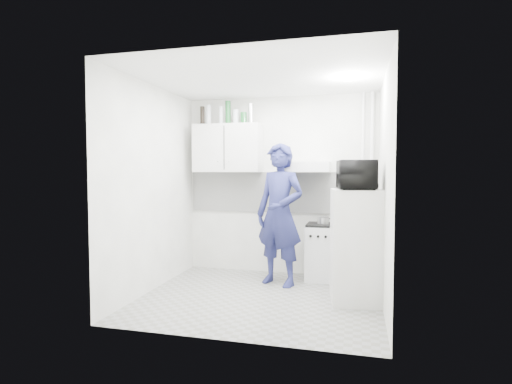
# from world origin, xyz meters

# --- Properties ---
(floor) EXTENTS (2.80, 2.80, 0.00)m
(floor) POSITION_xyz_m (0.00, 0.00, 0.00)
(floor) COLOR gray
(floor) RESTS_ON ground
(ceiling) EXTENTS (2.80, 2.80, 0.00)m
(ceiling) POSITION_xyz_m (0.00, 0.00, 2.60)
(ceiling) COLOR white
(ceiling) RESTS_ON wall_back
(wall_back) EXTENTS (2.80, 0.00, 2.80)m
(wall_back) POSITION_xyz_m (0.00, 1.25, 1.30)
(wall_back) COLOR white
(wall_back) RESTS_ON floor
(wall_left) EXTENTS (0.00, 2.60, 2.60)m
(wall_left) POSITION_xyz_m (-1.40, 0.00, 1.30)
(wall_left) COLOR white
(wall_left) RESTS_ON floor
(wall_right) EXTENTS (0.00, 2.60, 2.60)m
(wall_right) POSITION_xyz_m (1.40, 0.00, 1.30)
(wall_right) COLOR white
(wall_right) RESTS_ON floor
(person) EXTENTS (0.80, 0.67, 1.88)m
(person) POSITION_xyz_m (0.12, 0.62, 0.94)
(person) COLOR navy
(person) RESTS_ON floor
(stove) EXTENTS (0.47, 0.47, 0.76)m
(stove) POSITION_xyz_m (0.66, 1.00, 0.38)
(stove) COLOR silver
(stove) RESTS_ON floor
(fridge) EXTENTS (0.61, 0.61, 1.31)m
(fridge) POSITION_xyz_m (1.10, 0.13, 0.65)
(fridge) COLOR white
(fridge) RESTS_ON floor
(stove_top) EXTENTS (0.45, 0.45, 0.03)m
(stove_top) POSITION_xyz_m (0.66, 1.00, 0.77)
(stove_top) COLOR black
(stove_top) RESTS_ON stove
(saucepan) EXTENTS (0.16, 0.16, 0.09)m
(saucepan) POSITION_xyz_m (0.66, 1.01, 0.83)
(saucepan) COLOR silver
(saucepan) RESTS_ON stove_top
(microwave) EXTENTS (0.65, 0.48, 0.33)m
(microwave) POSITION_xyz_m (1.10, 0.13, 1.47)
(microwave) COLOR black
(microwave) RESTS_ON fridge
(bottle_a) EXTENTS (0.06, 0.06, 0.28)m
(bottle_a) POSITION_xyz_m (-1.15, 1.07, 2.34)
(bottle_a) COLOR black
(bottle_a) RESTS_ON upper_cabinet
(bottle_b) EXTENTS (0.08, 0.08, 0.30)m
(bottle_b) POSITION_xyz_m (-1.05, 1.07, 2.35)
(bottle_b) COLOR #B2B7BC
(bottle_b) RESTS_ON upper_cabinet
(bottle_c) EXTENTS (0.06, 0.06, 0.26)m
(bottle_c) POSITION_xyz_m (-0.85, 1.07, 2.33)
(bottle_c) COLOR #B2B7BC
(bottle_c) RESTS_ON upper_cabinet
(bottle_d) EXTENTS (0.08, 0.08, 0.34)m
(bottle_d) POSITION_xyz_m (-0.75, 1.07, 2.37)
(bottle_d) COLOR #144C1E
(bottle_d) RESTS_ON upper_cabinet
(canister_a) EXTENTS (0.09, 0.09, 0.21)m
(canister_a) POSITION_xyz_m (-0.63, 1.07, 2.31)
(canister_a) COLOR #B2B7BC
(canister_a) RESTS_ON upper_cabinet
(canister_b) EXTENTS (0.09, 0.09, 0.17)m
(canister_b) POSITION_xyz_m (-0.51, 1.07, 2.28)
(canister_b) COLOR #144C1E
(canister_b) RESTS_ON upper_cabinet
(bottle_e) EXTENTS (0.07, 0.07, 0.29)m
(bottle_e) POSITION_xyz_m (-0.40, 1.07, 2.34)
(bottle_e) COLOR silver
(bottle_e) RESTS_ON upper_cabinet
(upper_cabinet) EXTENTS (1.00, 0.35, 0.70)m
(upper_cabinet) POSITION_xyz_m (-0.75, 1.07, 1.85)
(upper_cabinet) COLOR white
(upper_cabinet) RESTS_ON wall_back
(range_hood) EXTENTS (0.60, 0.50, 0.14)m
(range_hood) POSITION_xyz_m (0.45, 1.00, 1.57)
(range_hood) COLOR silver
(range_hood) RESTS_ON wall_back
(backsplash) EXTENTS (2.74, 0.03, 0.60)m
(backsplash) POSITION_xyz_m (0.00, 1.24, 1.20)
(backsplash) COLOR white
(backsplash) RESTS_ON wall_back
(pipe_a) EXTENTS (0.05, 0.05, 2.60)m
(pipe_a) POSITION_xyz_m (1.30, 1.17, 1.30)
(pipe_a) COLOR silver
(pipe_a) RESTS_ON floor
(pipe_b) EXTENTS (0.04, 0.04, 2.60)m
(pipe_b) POSITION_xyz_m (1.18, 1.17, 1.30)
(pipe_b) COLOR silver
(pipe_b) RESTS_ON floor
(ceiling_spot_fixture) EXTENTS (0.10, 0.10, 0.02)m
(ceiling_spot_fixture) POSITION_xyz_m (1.00, 0.20, 2.57)
(ceiling_spot_fixture) COLOR white
(ceiling_spot_fixture) RESTS_ON ceiling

